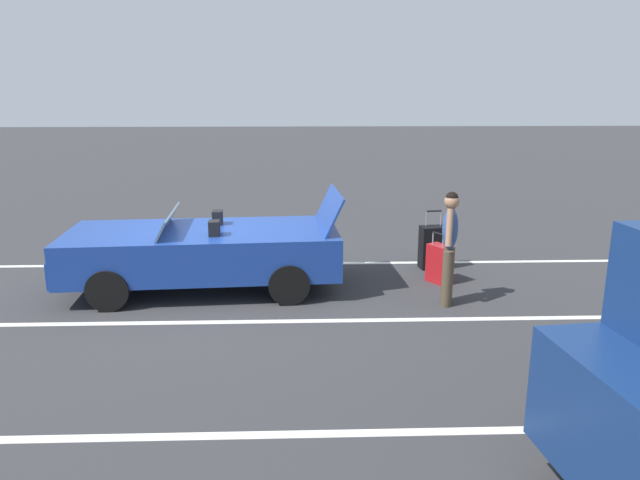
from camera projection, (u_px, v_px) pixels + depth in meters
name	position (u px, v px, depth m)	size (l,w,h in m)	color
ground_plane	(206.00, 288.00, 9.34)	(80.00, 80.00, 0.00)	#333335
lot_line_near	(217.00, 265.00, 10.58)	(18.00, 0.12, 0.01)	silver
lot_line_mid	(190.00, 323.00, 7.96)	(18.00, 0.12, 0.01)	silver
lot_line_far	(136.00, 438.00, 5.35)	(18.00, 0.12, 0.01)	silver
convertible_car	(191.00, 252.00, 9.17)	(4.29, 2.05, 1.52)	navy
suitcase_large_black	(434.00, 247.00, 10.30)	(0.51, 0.36, 1.01)	black
suitcase_medium_bright	(440.00, 264.00, 9.54)	(0.42, 0.47, 0.84)	red
traveler_person	(449.00, 242.00, 8.44)	(0.31, 0.60, 1.65)	#4C3F2D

